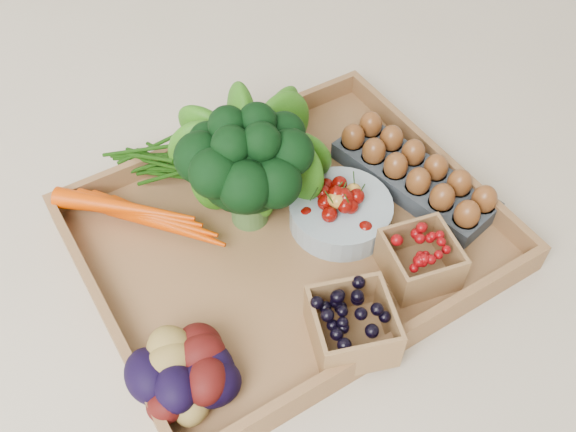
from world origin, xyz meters
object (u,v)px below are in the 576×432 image
egg_carton (413,179)px  tray (288,240)px  broccoli (248,185)px  cherry_bowl (340,213)px

egg_carton → tray: bearing=163.8°
tray → broccoli: size_ratio=3.10×
tray → cherry_bowl: size_ratio=3.74×
broccoli → tray: bearing=-64.0°
cherry_bowl → egg_carton: bearing=-0.0°
tray → egg_carton: 0.21m
cherry_bowl → tray: bearing=168.4°
tray → egg_carton: size_ratio=2.14×
egg_carton → cherry_bowl: bearing=168.2°
cherry_bowl → egg_carton: cherry_bowl is taller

